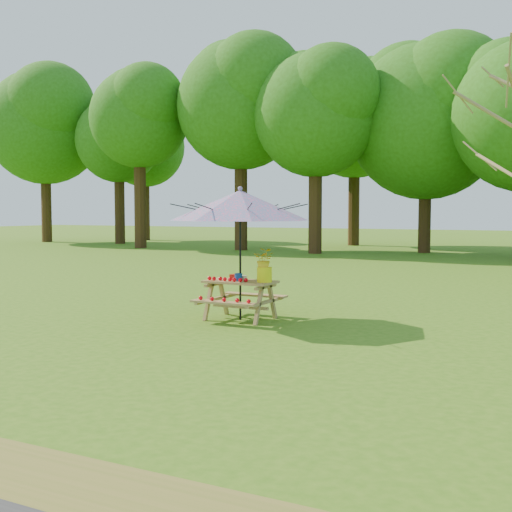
% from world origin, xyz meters
% --- Properties ---
extents(ground, '(120.00, 120.00, 0.00)m').
position_xyz_m(ground, '(0.00, 0.00, 0.00)').
color(ground, '#386B14').
rests_on(ground, ground).
extents(treeline, '(60.00, 12.00, 16.00)m').
position_xyz_m(treeline, '(0.00, 22.00, 8.00)').
color(treeline, '#275F10').
rests_on(treeline, ground).
extents(picnic_table, '(1.20, 1.32, 0.67)m').
position_xyz_m(picnic_table, '(-1.09, 3.74, 0.33)').
color(picnic_table, '#997345').
rests_on(picnic_table, ground).
extents(patio_umbrella, '(2.69, 2.69, 2.27)m').
position_xyz_m(patio_umbrella, '(-1.09, 3.75, 1.95)').
color(patio_umbrella, black).
rests_on(patio_umbrella, ground).
extents(produce_bins, '(0.27, 0.36, 0.13)m').
position_xyz_m(produce_bins, '(-1.14, 3.76, 0.72)').
color(produce_bins, red).
rests_on(produce_bins, picnic_table).
extents(tomatoes_row, '(0.77, 0.13, 0.07)m').
position_xyz_m(tomatoes_row, '(-1.24, 3.57, 0.71)').
color(tomatoes_row, red).
rests_on(tomatoes_row, picnic_table).
extents(flower_bucket, '(0.39, 0.35, 0.57)m').
position_xyz_m(flower_bucket, '(-0.62, 3.72, 0.98)').
color(flower_bucket, '#FFF30D').
rests_on(flower_bucket, picnic_table).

